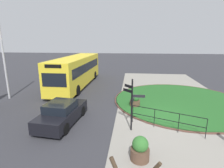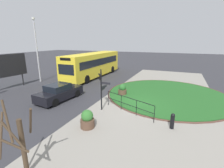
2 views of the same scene
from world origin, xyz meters
name	(u,v)px [view 2 (image 2 of 2)]	position (x,y,z in m)	size (l,w,h in m)	color
ground	(134,105)	(0.00, 0.00, 0.00)	(120.00, 120.00, 0.00)	#333338
sidewalk_paving	(154,108)	(0.00, -1.51, 0.01)	(32.00, 8.97, 0.02)	gray
grass_island	(167,94)	(3.64, -2.05, 0.05)	(10.59, 10.59, 0.10)	#235B23
grass_kerb_ring	(167,94)	(3.64, -2.05, 0.06)	(10.90, 10.90, 0.11)	brown
signpost_directional	(102,87)	(-1.65, 1.97, 1.69)	(0.75, 1.19, 2.97)	black
bollard_foreground	(172,121)	(-2.47, -2.86, 0.48)	(0.23, 0.23, 0.93)	black
railing_grass_edge	(129,103)	(-1.50, 0.03, 0.73)	(1.53, 3.74, 1.13)	black
bus_yellow	(94,64)	(7.84, 8.02, 1.73)	(11.52, 2.65, 3.21)	yellow
car_far_lane	(59,93)	(-1.30, 6.14, 0.64)	(4.19, 2.08, 1.38)	black
lamppost_tall	(37,48)	(2.75, 12.59, 3.96)	(0.32, 0.32, 7.35)	#B7B7BC
billboard_right	(6,66)	(-0.73, 13.20, 2.34)	(4.12, 0.53, 3.53)	black
planter_near_signpost	(122,90)	(1.96, 1.70, 0.48)	(0.77, 0.77, 1.05)	brown
planter_kerbside	(87,120)	(-4.26, 1.59, 0.50)	(0.80, 0.80, 1.08)	brown
street_tree_bare	(20,141)	(-8.08, 1.94, 1.42)	(1.38, 1.43, 2.96)	#423323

